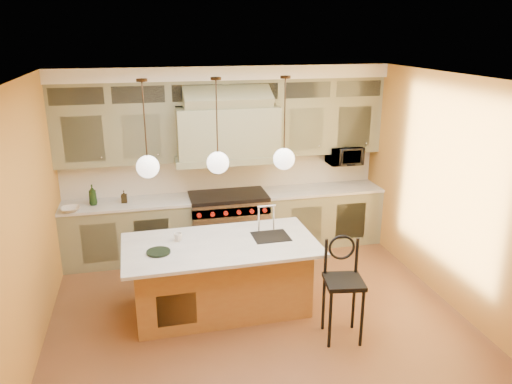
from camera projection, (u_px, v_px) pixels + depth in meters
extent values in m
plane|color=brown|center=(260.00, 323.00, 6.06)|extent=(5.00, 5.00, 0.00)
plane|color=white|center=(261.00, 80.00, 5.16)|extent=(5.00, 5.00, 0.00)
plane|color=#C18535|center=(224.00, 158.00, 7.93)|extent=(5.00, 0.00, 5.00)
plane|color=#C18535|center=(348.00, 338.00, 3.30)|extent=(5.00, 0.00, 5.00)
plane|color=#C18535|center=(22.00, 230.00, 5.08)|extent=(0.00, 5.00, 5.00)
plane|color=#C18535|center=(457.00, 195.00, 6.15)|extent=(0.00, 5.00, 5.00)
cube|color=#797A5A|center=(128.00, 232.00, 7.61)|extent=(1.90, 0.65, 0.90)
cube|color=#797A5A|center=(320.00, 216.00, 8.27)|extent=(1.90, 0.65, 0.90)
cube|color=silver|center=(126.00, 203.00, 7.46)|extent=(1.90, 0.68, 0.04)
cube|color=silver|center=(321.00, 189.00, 8.12)|extent=(1.90, 0.68, 0.04)
cube|color=beige|center=(224.00, 172.00, 7.98)|extent=(5.00, 0.04, 0.56)
cube|color=#797A5A|center=(115.00, 135.00, 7.27)|extent=(1.75, 0.35, 0.85)
cube|color=#797A5A|center=(325.00, 126.00, 7.97)|extent=(1.75, 0.35, 0.85)
cube|color=#797A5A|center=(227.00, 131.00, 7.45)|extent=(1.50, 0.70, 0.75)
cube|color=#747858|center=(227.00, 157.00, 7.57)|extent=(1.60, 0.76, 0.10)
cube|color=#333833|center=(224.00, 91.00, 7.43)|extent=(5.00, 0.35, 0.35)
cube|color=white|center=(224.00, 72.00, 7.33)|extent=(5.00, 0.47, 0.20)
cube|color=silver|center=(229.00, 224.00, 7.91)|extent=(1.20, 0.70, 0.90)
cube|color=black|center=(228.00, 196.00, 7.77)|extent=(1.20, 0.70, 0.06)
cube|color=silver|center=(232.00, 212.00, 7.52)|extent=(1.20, 0.06, 0.14)
cube|color=#956235|center=(221.00, 277.00, 6.26)|extent=(2.12, 1.04, 0.88)
cube|color=silver|center=(221.00, 245.00, 6.07)|extent=(2.37, 1.30, 0.04)
cube|color=black|center=(271.00, 238.00, 6.27)|extent=(0.46, 0.41, 0.05)
cylinder|color=black|center=(330.00, 320.00, 5.50)|extent=(0.04, 0.04, 0.69)
cylinder|color=black|center=(362.00, 318.00, 5.52)|extent=(0.04, 0.04, 0.69)
cylinder|color=black|center=(324.00, 303.00, 5.84)|extent=(0.04, 0.04, 0.69)
cylinder|color=black|center=(354.00, 302.00, 5.86)|extent=(0.04, 0.04, 0.69)
cube|color=black|center=(344.00, 282.00, 5.57)|extent=(0.48, 0.48, 0.05)
torus|color=black|center=(342.00, 247.00, 5.63)|extent=(0.30, 0.08, 0.30)
imported|color=black|center=(344.00, 155.00, 8.11)|extent=(0.54, 0.37, 0.30)
imported|color=black|center=(93.00, 195.00, 7.29)|extent=(0.12, 0.12, 0.31)
imported|color=black|center=(124.00, 197.00, 7.40)|extent=(0.09, 0.09, 0.19)
imported|color=silver|center=(71.00, 209.00, 7.05)|extent=(0.29, 0.29, 0.07)
imported|color=silver|center=(178.00, 237.00, 6.12)|extent=(0.11, 0.11, 0.10)
cylinder|color=#2D2319|center=(142.00, 80.00, 5.33)|extent=(0.12, 0.12, 0.03)
cylinder|color=#2D2319|center=(145.00, 121.00, 5.47)|extent=(0.02, 0.02, 0.93)
sphere|color=white|center=(148.00, 167.00, 5.63)|extent=(0.26, 0.26, 0.26)
cylinder|color=#2D2319|center=(216.00, 79.00, 5.50)|extent=(0.12, 0.12, 0.03)
cylinder|color=#2D2319|center=(217.00, 119.00, 5.64)|extent=(0.02, 0.02, 0.93)
sphere|color=white|center=(218.00, 163.00, 5.80)|extent=(0.26, 0.26, 0.26)
cylinder|color=#2D2319|center=(285.00, 77.00, 5.67)|extent=(0.12, 0.12, 0.03)
cylinder|color=#2D2319|center=(285.00, 116.00, 5.81)|extent=(0.02, 0.02, 0.93)
sphere|color=white|center=(284.00, 159.00, 5.97)|extent=(0.26, 0.26, 0.26)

